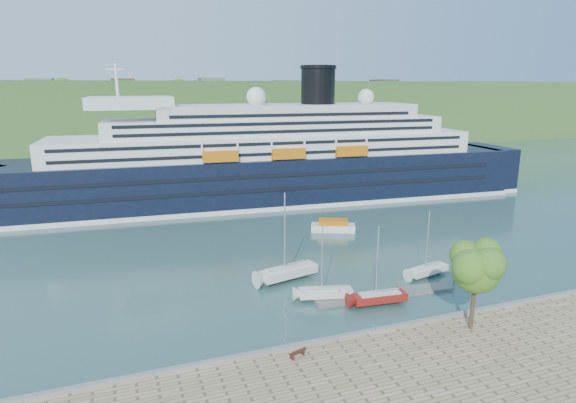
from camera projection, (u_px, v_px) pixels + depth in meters
The scene contains 12 objects.
ground at pixel (408, 334), 45.18m from camera, with size 400.00×400.00×0.00m, color #2A4B43.
far_hillside at pixel (183, 115), 174.69m from camera, with size 400.00×50.00×24.00m, color #2A5221.
quay_coping at pixel (410, 324), 44.72m from camera, with size 220.00×0.50×0.30m, color slate.
cruise_ship at pixel (257, 135), 92.90m from camera, with size 118.02×17.18×26.50m, color black, non-canonical shape.
park_bench at pixel (297, 352), 39.40m from camera, with size 1.37×0.56×0.88m, color #4F2516, non-canonical shape.
promenade_tree at pixel (475, 281), 43.06m from camera, with size 5.64×5.64×9.34m, color #36671B, non-canonical shape.
floating_pontoon at pixel (384, 295), 53.19m from camera, with size 16.07×1.96×0.36m, color slate, non-canonical shape.
sailboat_white_near at pixel (326, 264), 51.33m from camera, with size 6.38×1.77×8.25m, color silver, non-canonical shape.
sailboat_red at pixel (381, 268), 50.16m from camera, with size 6.44×1.79×8.31m, color maroon, non-canonical shape.
sailboat_white_far at pixel (430, 245), 57.85m from camera, with size 6.14×1.71×7.94m, color silver, non-canonical shape.
tender_launch at pixel (333, 225), 76.60m from camera, with size 7.01×2.40×1.94m, color #CD670C, non-canonical shape.
sailboat_extra at pixel (289, 239), 56.39m from camera, with size 7.96×2.21×10.29m, color silver, non-canonical shape.
Camera 1 is at (-24.63, -34.60, 22.79)m, focal length 30.00 mm.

